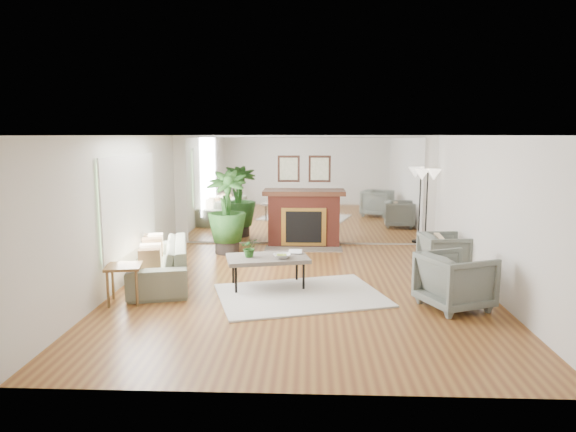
{
  "coord_description": "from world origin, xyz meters",
  "views": [
    {
      "loc": [
        0.12,
        -8.18,
        2.51
      ],
      "look_at": [
        -0.25,
        0.6,
        1.12
      ],
      "focal_mm": 32.0,
      "sensor_mm": 36.0,
      "label": 1
    }
  ],
  "objects_px": {
    "sofa": "(159,262)",
    "armchair_front": "(455,281)",
    "side_table": "(124,271)",
    "fireplace": "(304,218)",
    "coffee_table": "(268,259)",
    "floor_lamp": "(428,181)",
    "armchair_back": "(444,253)",
    "potted_ficus": "(227,209)"
  },
  "relations": [
    {
      "from": "armchair_back",
      "to": "floor_lamp",
      "type": "distance_m",
      "value": 2.32
    },
    {
      "from": "armchair_back",
      "to": "armchair_front",
      "type": "height_order",
      "value": "armchair_front"
    },
    {
      "from": "armchair_back",
      "to": "side_table",
      "type": "xyz_separation_m",
      "value": [
        -5.25,
        -1.93,
        0.12
      ]
    },
    {
      "from": "armchair_back",
      "to": "floor_lamp",
      "type": "height_order",
      "value": "floor_lamp"
    },
    {
      "from": "armchair_back",
      "to": "side_table",
      "type": "bearing_deg",
      "value": 103.71
    },
    {
      "from": "armchair_front",
      "to": "potted_ficus",
      "type": "height_order",
      "value": "potted_ficus"
    },
    {
      "from": "armchair_back",
      "to": "potted_ficus",
      "type": "relative_size",
      "value": 0.45
    },
    {
      "from": "side_table",
      "to": "sofa",
      "type": "bearing_deg",
      "value": 80.06
    },
    {
      "from": "potted_ficus",
      "to": "floor_lamp",
      "type": "height_order",
      "value": "floor_lamp"
    },
    {
      "from": "coffee_table",
      "to": "armchair_front",
      "type": "distance_m",
      "value": 2.95
    },
    {
      "from": "side_table",
      "to": "coffee_table",
      "type": "bearing_deg",
      "value": 22.68
    },
    {
      "from": "side_table",
      "to": "potted_ficus",
      "type": "bearing_deg",
      "value": 73.08
    },
    {
      "from": "coffee_table",
      "to": "armchair_back",
      "type": "height_order",
      "value": "armchair_back"
    },
    {
      "from": "coffee_table",
      "to": "potted_ficus",
      "type": "height_order",
      "value": "potted_ficus"
    },
    {
      "from": "fireplace",
      "to": "armchair_front",
      "type": "distance_m",
      "value": 4.71
    },
    {
      "from": "fireplace",
      "to": "sofa",
      "type": "bearing_deg",
      "value": -129.62
    },
    {
      "from": "floor_lamp",
      "to": "sofa",
      "type": "bearing_deg",
      "value": -151.46
    },
    {
      "from": "floor_lamp",
      "to": "coffee_table",
      "type": "bearing_deg",
      "value": -136.73
    },
    {
      "from": "armchair_front",
      "to": "floor_lamp",
      "type": "xyz_separation_m",
      "value": [
        0.45,
        3.97,
        1.1
      ]
    },
    {
      "from": "armchair_back",
      "to": "side_table",
      "type": "relative_size",
      "value": 1.34
    },
    {
      "from": "coffee_table",
      "to": "sofa",
      "type": "height_order",
      "value": "sofa"
    },
    {
      "from": "fireplace",
      "to": "side_table",
      "type": "relative_size",
      "value": 3.41
    },
    {
      "from": "side_table",
      "to": "fireplace",
      "type": "bearing_deg",
      "value": 57.13
    },
    {
      "from": "fireplace",
      "to": "coffee_table",
      "type": "relative_size",
      "value": 1.41
    },
    {
      "from": "coffee_table",
      "to": "side_table",
      "type": "relative_size",
      "value": 2.42
    },
    {
      "from": "side_table",
      "to": "floor_lamp",
      "type": "height_order",
      "value": "floor_lamp"
    },
    {
      "from": "armchair_back",
      "to": "side_table",
      "type": "distance_m",
      "value": 5.6
    },
    {
      "from": "coffee_table",
      "to": "floor_lamp",
      "type": "bearing_deg",
      "value": 43.27
    },
    {
      "from": "armchair_front",
      "to": "side_table",
      "type": "bearing_deg",
      "value": 66.36
    },
    {
      "from": "coffee_table",
      "to": "sofa",
      "type": "distance_m",
      "value": 1.91
    },
    {
      "from": "coffee_table",
      "to": "armchair_back",
      "type": "distance_m",
      "value": 3.34
    },
    {
      "from": "armchair_front",
      "to": "sofa",
      "type": "bearing_deg",
      "value": 52.72
    },
    {
      "from": "side_table",
      "to": "floor_lamp",
      "type": "bearing_deg",
      "value": 36.39
    },
    {
      "from": "armchair_back",
      "to": "potted_ficus",
      "type": "xyz_separation_m",
      "value": [
        -4.23,
        1.42,
        0.58
      ]
    },
    {
      "from": "armchair_back",
      "to": "armchair_front",
      "type": "xyz_separation_m",
      "value": [
        -0.35,
        -1.96,
        0.04
      ]
    },
    {
      "from": "armchair_back",
      "to": "armchair_front",
      "type": "distance_m",
      "value": 1.99
    },
    {
      "from": "fireplace",
      "to": "sofa",
      "type": "relative_size",
      "value": 0.87
    },
    {
      "from": "sofa",
      "to": "armchair_front",
      "type": "height_order",
      "value": "armchair_front"
    },
    {
      "from": "armchair_front",
      "to": "floor_lamp",
      "type": "bearing_deg",
      "value": -29.76
    },
    {
      "from": "coffee_table",
      "to": "armchair_front",
      "type": "height_order",
      "value": "armchair_front"
    },
    {
      "from": "armchair_back",
      "to": "sofa",
      "type": "bearing_deg",
      "value": 92.4
    },
    {
      "from": "coffee_table",
      "to": "side_table",
      "type": "distance_m",
      "value": 2.26
    }
  ]
}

